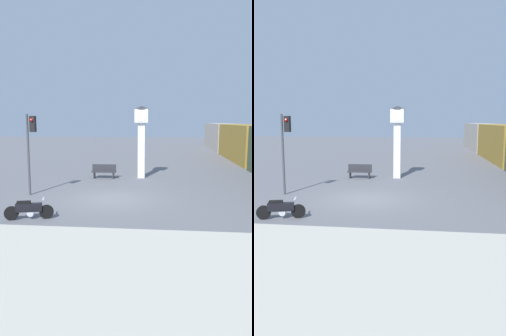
% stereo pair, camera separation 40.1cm
% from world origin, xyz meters
% --- Properties ---
extents(ground_plane, '(120.00, 120.00, 0.00)m').
position_xyz_m(ground_plane, '(0.00, 0.00, 0.00)').
color(ground_plane, slate).
extents(sidewalk_strip, '(36.00, 6.00, 0.10)m').
position_xyz_m(sidewalk_strip, '(0.00, -7.59, 0.05)').
color(sidewalk_strip, '#BCB7A8').
rests_on(sidewalk_strip, ground_plane).
extents(motorcycle, '(1.83, 0.65, 0.83)m').
position_xyz_m(motorcycle, '(-2.74, -3.59, 0.40)').
color(motorcycle, black).
rests_on(motorcycle, ground_plane).
extents(clock_tower, '(1.05, 1.05, 4.75)m').
position_xyz_m(clock_tower, '(1.06, 6.23, 3.13)').
color(clock_tower, white).
rests_on(clock_tower, ground_plane).
extents(freight_train, '(2.80, 37.05, 3.40)m').
position_xyz_m(freight_train, '(10.37, 16.96, 1.70)').
color(freight_train, '#425138').
rests_on(freight_train, ground_plane).
extents(traffic_light, '(0.50, 0.35, 4.14)m').
position_xyz_m(traffic_light, '(-4.22, 0.51, 2.85)').
color(traffic_light, '#47474C').
rests_on(traffic_light, ground_plane).
extents(bench, '(1.60, 0.44, 0.92)m').
position_xyz_m(bench, '(-1.39, 5.75, 0.49)').
color(bench, '#2D2D33').
rests_on(bench, ground_plane).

